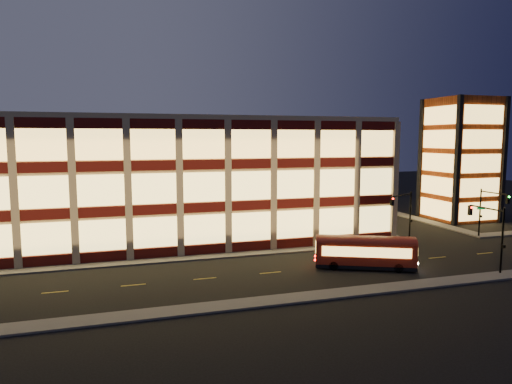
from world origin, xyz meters
name	(u,v)px	position (x,y,z in m)	size (l,w,h in m)	color
ground	(213,259)	(0.00, 0.00, 0.00)	(200.00, 200.00, 0.00)	black
sidewalk_office_south	(182,259)	(-3.00, 1.00, 0.07)	(54.00, 2.00, 0.15)	#514F4C
sidewalk_office_east	(340,219)	(23.00, 17.00, 0.07)	(2.00, 30.00, 0.15)	#514F4C
sidewalk_tower_west	(403,215)	(34.00, 17.00, 0.07)	(2.00, 30.00, 0.15)	#514F4C
sidewalk_near	(250,303)	(0.00, -13.00, 0.07)	(100.00, 2.00, 0.15)	#514F4C
office_building	(165,175)	(-2.91, 16.91, 7.25)	(50.45, 30.45, 14.50)	tan
stair_tower	(461,159)	(39.95, 11.95, 8.99)	(8.60, 8.60, 18.00)	#8C3814
traffic_signal_far	(404,209)	(22.21, 0.24, 4.11)	(3.79, 1.87, 6.00)	black
traffic_signal_right	(489,206)	(33.50, -0.62, 4.10)	(1.20, 4.37, 6.00)	black
traffic_signal_near	(490,226)	(23.50, -11.03, 4.13)	(0.32, 4.45, 6.00)	black
trolley_bus	(365,250)	(12.92, -7.19, 1.70)	(9.19, 5.87, 3.08)	maroon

